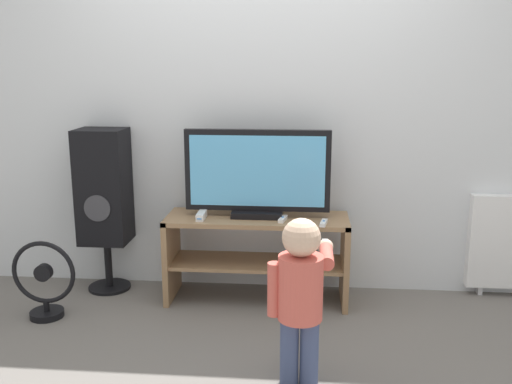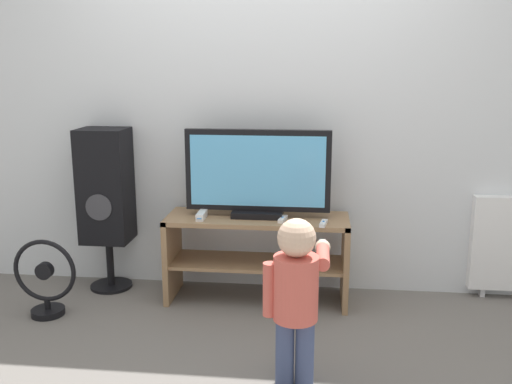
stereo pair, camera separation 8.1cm
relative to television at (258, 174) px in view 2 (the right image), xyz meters
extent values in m
plane|color=slate|center=(0.00, -0.22, -0.84)|extent=(16.00, 16.00, 0.00)
cube|color=silver|center=(0.00, 0.26, 0.46)|extent=(10.00, 0.06, 2.60)
cube|color=#93704C|center=(0.00, -0.02, -0.29)|extent=(1.18, 0.40, 0.03)
cube|color=#93704C|center=(0.00, -0.02, -0.59)|extent=(1.14, 0.36, 0.02)
cube|color=#93704C|center=(-0.57, -0.02, -0.56)|extent=(0.04, 0.40, 0.57)
cube|color=#93704C|center=(0.57, -0.02, -0.56)|extent=(0.04, 0.40, 0.57)
cube|color=black|center=(0.00, 0.00, -0.26)|extent=(0.33, 0.20, 0.04)
cube|color=black|center=(0.00, 0.00, 0.03)|extent=(0.93, 0.05, 0.52)
cube|color=#59B2EA|center=(0.00, -0.03, 0.03)|extent=(0.86, 0.01, 0.45)
cube|color=white|center=(-0.35, -0.10, -0.25)|extent=(0.05, 0.15, 0.04)
cube|color=#3F8CE5|center=(-0.35, -0.18, -0.25)|extent=(0.03, 0.00, 0.01)
cube|color=white|center=(0.42, -0.16, -0.27)|extent=(0.05, 0.13, 0.02)
cylinder|color=#337FD8|center=(0.42, -0.16, -0.25)|extent=(0.01, 0.01, 0.00)
cube|color=white|center=(0.17, -0.10, -0.27)|extent=(0.06, 0.13, 0.02)
cylinder|color=#337FD8|center=(0.17, -0.10, -0.25)|extent=(0.01, 0.01, 0.00)
cylinder|color=#3F4C72|center=(0.24, -1.03, -0.67)|extent=(0.09, 0.09, 0.35)
cylinder|color=#3F4C72|center=(0.34, -1.03, -0.67)|extent=(0.09, 0.09, 0.35)
cylinder|color=#D1594C|center=(0.29, -1.03, -0.34)|extent=(0.21, 0.21, 0.31)
sphere|color=beige|center=(0.29, -1.03, -0.09)|extent=(0.18, 0.18, 0.18)
cylinder|color=#D1594C|center=(0.17, -1.03, -0.35)|extent=(0.07, 0.07, 0.26)
cylinder|color=#D1594C|center=(0.42, -0.90, -0.22)|extent=(0.07, 0.26, 0.07)
sphere|color=beige|center=(0.42, -0.76, -0.22)|extent=(0.08, 0.08, 0.08)
cube|color=white|center=(0.42, -0.72, -0.22)|extent=(0.03, 0.13, 0.02)
cylinder|color=black|center=(-1.04, 0.07, -0.83)|extent=(0.29, 0.29, 0.02)
cylinder|color=black|center=(-1.04, 0.07, -0.67)|extent=(0.05, 0.05, 0.34)
cube|color=black|center=(-1.04, 0.07, -0.11)|extent=(0.32, 0.28, 0.77)
cylinder|color=#38383D|center=(-1.04, -0.07, -0.23)|extent=(0.18, 0.01, 0.18)
cylinder|color=black|center=(-1.28, -0.41, -0.82)|extent=(0.20, 0.20, 0.04)
cylinder|color=black|center=(-1.28, -0.41, -0.77)|extent=(0.04, 0.04, 0.07)
torus|color=black|center=(-1.28, -0.41, -0.55)|extent=(0.40, 0.03, 0.40)
cylinder|color=black|center=(-1.28, -0.41, -0.55)|extent=(0.10, 0.05, 0.10)
cube|color=silver|center=(1.50, 0.19, -0.81)|extent=(0.03, 0.05, 0.06)
camera|label=1|loc=(0.30, -3.56, 0.70)|focal=40.00mm
camera|label=2|loc=(0.38, -3.55, 0.70)|focal=40.00mm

